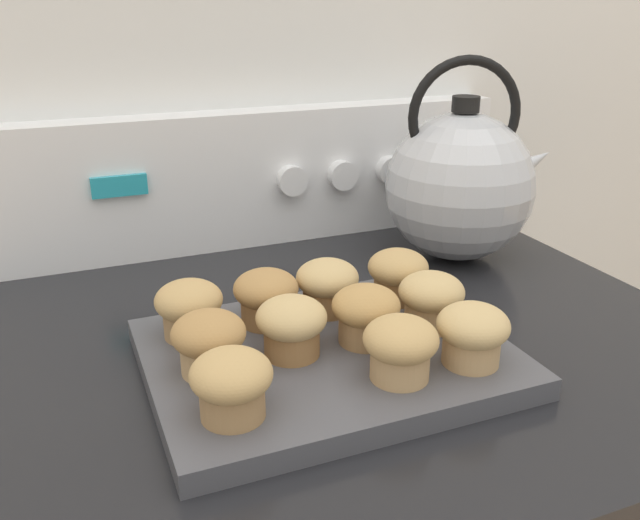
# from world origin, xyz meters

# --- Properties ---
(wall_back) EXTENTS (8.00, 0.05, 2.40)m
(wall_back) POSITION_xyz_m (0.00, 0.71, 1.20)
(wall_back) COLOR silver
(wall_back) RESTS_ON ground_plane
(control_panel) EXTENTS (0.78, 0.07, 0.19)m
(control_panel) POSITION_xyz_m (0.00, 0.66, 0.99)
(control_panel) COLOR white
(control_panel) RESTS_ON stove_range
(muffin_pan) EXTENTS (0.34, 0.27, 0.02)m
(muffin_pan) POSITION_xyz_m (-0.03, 0.28, 0.91)
(muffin_pan) COLOR #4C4C51
(muffin_pan) RESTS_ON stove_range
(muffin_r0_c0) EXTENTS (0.07, 0.07, 0.06)m
(muffin_r0_c0) POSITION_xyz_m (-0.15, 0.20, 0.95)
(muffin_r0_c0) COLOR #A37A4C
(muffin_r0_c0) RESTS_ON muffin_pan
(muffin_r0_c2) EXTENTS (0.07, 0.07, 0.06)m
(muffin_r0_c2) POSITION_xyz_m (0.01, 0.20, 0.95)
(muffin_r0_c2) COLOR tan
(muffin_r0_c2) RESTS_ON muffin_pan
(muffin_r0_c3) EXTENTS (0.07, 0.07, 0.06)m
(muffin_r0_c3) POSITION_xyz_m (0.08, 0.20, 0.95)
(muffin_r0_c3) COLOR tan
(muffin_r0_c3) RESTS_ON muffin_pan
(muffin_r1_c0) EXTENTS (0.07, 0.07, 0.06)m
(muffin_r1_c0) POSITION_xyz_m (-0.15, 0.28, 0.95)
(muffin_r1_c0) COLOR tan
(muffin_r1_c0) RESTS_ON muffin_pan
(muffin_r1_c1) EXTENTS (0.07, 0.07, 0.06)m
(muffin_r1_c1) POSITION_xyz_m (-0.07, 0.28, 0.95)
(muffin_r1_c1) COLOR olive
(muffin_r1_c1) RESTS_ON muffin_pan
(muffin_r1_c2) EXTENTS (0.07, 0.07, 0.06)m
(muffin_r1_c2) POSITION_xyz_m (0.01, 0.28, 0.95)
(muffin_r1_c2) COLOR #A37A4C
(muffin_r1_c2) RESTS_ON muffin_pan
(muffin_r1_c3) EXTENTS (0.07, 0.07, 0.06)m
(muffin_r1_c3) POSITION_xyz_m (0.08, 0.28, 0.95)
(muffin_r1_c3) COLOR tan
(muffin_r1_c3) RESTS_ON muffin_pan
(muffin_r2_c0) EXTENTS (0.07, 0.07, 0.06)m
(muffin_r2_c0) POSITION_xyz_m (-0.15, 0.35, 0.95)
(muffin_r2_c0) COLOR #A37A4C
(muffin_r2_c0) RESTS_ON muffin_pan
(muffin_r2_c1) EXTENTS (0.07, 0.07, 0.06)m
(muffin_r2_c1) POSITION_xyz_m (-0.07, 0.35, 0.95)
(muffin_r2_c1) COLOR olive
(muffin_r2_c1) RESTS_ON muffin_pan
(muffin_r2_c2) EXTENTS (0.07, 0.07, 0.06)m
(muffin_r2_c2) POSITION_xyz_m (0.00, 0.35, 0.95)
(muffin_r2_c2) COLOR olive
(muffin_r2_c2) RESTS_ON muffin_pan
(muffin_r2_c3) EXTENTS (0.07, 0.07, 0.06)m
(muffin_r2_c3) POSITION_xyz_m (0.08, 0.35, 0.95)
(muffin_r2_c3) COLOR olive
(muffin_r2_c3) RESTS_ON muffin_pan
(tea_kettle) EXTENTS (0.24, 0.20, 0.27)m
(tea_kettle) POSITION_xyz_m (0.25, 0.49, 1.00)
(tea_kettle) COLOR silver
(tea_kettle) RESTS_ON stove_range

